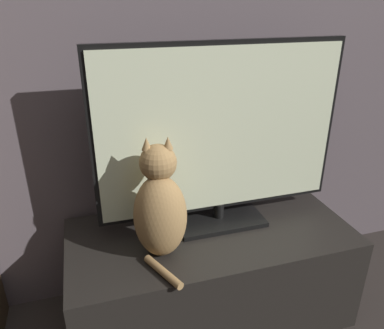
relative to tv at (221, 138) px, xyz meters
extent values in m
cube|color=#564C51|center=(-0.06, 0.24, 0.49)|extent=(4.80, 0.05, 2.60)
cube|color=black|center=(-0.06, -0.07, -0.60)|extent=(1.17, 0.55, 0.43)
cube|color=black|center=(0.00, 0.00, -0.37)|extent=(0.37, 0.22, 0.02)
cylinder|color=black|center=(0.00, 0.00, -0.33)|extent=(0.04, 0.04, 0.06)
cube|color=black|center=(0.00, 0.00, 0.03)|extent=(1.01, 0.02, 0.69)
cube|color=beige|center=(0.00, -0.01, 0.03)|extent=(0.97, 0.01, 0.65)
ellipsoid|color=#997547|center=(-0.29, -0.15, -0.22)|extent=(0.22, 0.21, 0.32)
ellipsoid|color=black|center=(-0.27, -0.09, -0.24)|extent=(0.12, 0.08, 0.18)
sphere|color=#997547|center=(-0.28, -0.12, -0.02)|extent=(0.16, 0.16, 0.13)
cone|color=#997547|center=(-0.32, -0.11, 0.05)|extent=(0.04, 0.04, 0.04)
cone|color=#997547|center=(-0.24, -0.13, 0.05)|extent=(0.04, 0.04, 0.04)
cylinder|color=#997547|center=(-0.31, -0.28, -0.37)|extent=(0.10, 0.19, 0.03)
camera|label=1|loc=(-0.51, -1.30, 0.51)|focal=35.00mm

